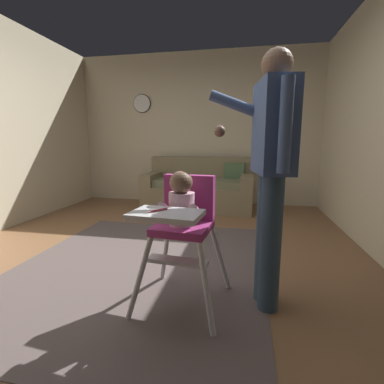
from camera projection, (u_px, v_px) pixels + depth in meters
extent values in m
cube|color=brown|center=(145.00, 267.00, 2.63)|extent=(5.90, 7.11, 0.10)
cube|color=beige|center=(197.00, 130.00, 5.08)|extent=(5.10, 0.06, 2.68)
cube|color=#594C49|center=(140.00, 266.00, 2.54)|extent=(2.21, 2.60, 0.01)
cube|color=#827354|center=(198.00, 197.00, 4.69)|extent=(1.77, 0.84, 0.40)
cube|color=#827354|center=(201.00, 170.00, 4.94)|extent=(1.77, 0.22, 0.46)
cube|color=#827354|center=(153.00, 178.00, 4.79)|extent=(0.20, 0.84, 0.20)
cube|color=#827354|center=(247.00, 181.00, 4.49)|extent=(0.20, 0.84, 0.20)
cube|color=#757654|center=(176.00, 182.00, 4.67)|extent=(0.68, 0.60, 0.11)
cube|color=#757654|center=(220.00, 183.00, 4.53)|extent=(0.68, 0.60, 0.11)
cube|color=#4C6B47|center=(234.00, 173.00, 4.71)|extent=(0.35, 0.14, 0.34)
cylinder|color=silver|center=(140.00, 278.00, 1.78)|extent=(0.18, 0.16, 0.54)
cylinder|color=silver|center=(206.00, 288.00, 1.66)|extent=(0.16, 0.18, 0.54)
cylinder|color=silver|center=(166.00, 252.00, 2.20)|extent=(0.16, 0.18, 0.54)
cylinder|color=silver|center=(220.00, 259.00, 2.07)|extent=(0.18, 0.16, 0.54)
cube|color=#982D6D|center=(183.00, 228.00, 1.88)|extent=(0.39, 0.39, 0.05)
cube|color=#982D6D|center=(189.00, 197.00, 1.99)|extent=(0.37, 0.11, 0.32)
cube|color=silver|center=(166.00, 214.00, 1.57)|extent=(0.42, 0.30, 0.03)
cube|color=silver|center=(178.00, 261.00, 1.81)|extent=(0.41, 0.14, 0.02)
cylinder|color=beige|center=(182.00, 209.00, 1.83)|extent=(0.19, 0.19, 0.22)
sphere|color=brown|center=(181.00, 182.00, 1.79)|extent=(0.15, 0.15, 0.15)
cylinder|color=beige|center=(165.00, 207.00, 1.82)|extent=(0.06, 0.15, 0.10)
cylinder|color=beige|center=(195.00, 210.00, 1.76)|extent=(0.06, 0.15, 0.10)
cylinder|color=#CC384C|center=(158.00, 210.00, 1.59)|extent=(0.09, 0.11, 0.01)
cube|color=white|center=(149.00, 210.00, 1.55)|extent=(0.02, 0.03, 0.02)
cylinder|color=#30475A|center=(266.00, 238.00, 1.94)|extent=(0.14, 0.14, 0.92)
cylinder|color=#30475A|center=(270.00, 244.00, 1.82)|extent=(0.14, 0.14, 0.92)
cube|color=#415783|center=(274.00, 128.00, 1.75)|extent=(0.26, 0.43, 0.57)
sphere|color=brown|center=(277.00, 64.00, 1.68)|extent=(0.19, 0.19, 0.19)
cylinder|color=#415783|center=(243.00, 107.00, 1.90)|extent=(0.48, 0.15, 0.23)
sphere|color=brown|center=(220.00, 131.00, 1.93)|extent=(0.08, 0.08, 0.08)
cylinder|color=#415783|center=(286.00, 126.00, 1.51)|extent=(0.07, 0.07, 0.52)
cylinder|color=white|center=(142.00, 103.00, 5.13)|extent=(0.31, 0.03, 0.31)
cylinder|color=black|center=(142.00, 104.00, 5.15)|extent=(0.34, 0.02, 0.34)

